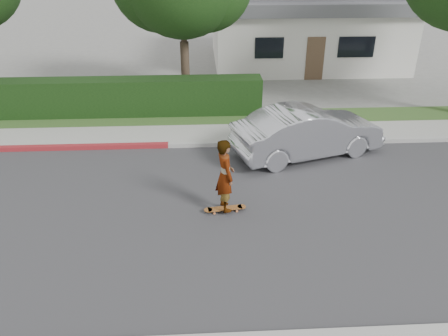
% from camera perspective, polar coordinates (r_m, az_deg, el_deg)
% --- Properties ---
extents(ground, '(120.00, 120.00, 0.00)m').
position_cam_1_polar(ground, '(11.38, -13.55, -6.04)').
color(ground, slate).
rests_on(ground, ground).
extents(road, '(60.00, 8.00, 0.01)m').
position_cam_1_polar(road, '(11.37, -13.55, -6.02)').
color(road, '#2D2D30').
rests_on(road, ground).
extents(curb_far, '(60.00, 0.20, 0.15)m').
position_cam_1_polar(curb_far, '(14.90, -11.12, 2.85)').
color(curb_far, '#9E9E99').
rests_on(curb_far, ground).
extents(sidewalk_far, '(60.00, 1.60, 0.12)m').
position_cam_1_polar(sidewalk_far, '(15.73, -10.73, 4.16)').
color(sidewalk_far, gray).
rests_on(sidewalk_far, ground).
extents(planting_strip, '(60.00, 1.60, 0.10)m').
position_cam_1_polar(planting_strip, '(17.20, -10.12, 6.22)').
color(planting_strip, '#2D4C1E').
rests_on(planting_strip, ground).
extents(hedge, '(15.00, 1.00, 1.50)m').
position_cam_1_polar(hedge, '(18.15, -19.64, 8.51)').
color(hedge, black).
rests_on(hedge, ground).
extents(house, '(10.60, 8.60, 4.30)m').
position_cam_1_polar(house, '(26.33, 10.30, 18.08)').
color(house, beige).
rests_on(house, ground).
extents(skateboard, '(1.10, 0.35, 0.10)m').
position_cam_1_polar(skateboard, '(11.16, 0.14, -5.31)').
color(skateboard, '#D3723A').
rests_on(skateboard, ground).
extents(skateboarder, '(0.61, 0.78, 1.89)m').
position_cam_1_polar(skateboarder, '(10.67, 0.14, -0.97)').
color(skateboarder, white).
rests_on(skateboarder, skateboard).
extents(car_silver, '(5.09, 3.07, 1.58)m').
position_cam_1_polar(car_silver, '(14.13, 10.87, 4.66)').
color(car_silver, silver).
rests_on(car_silver, ground).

